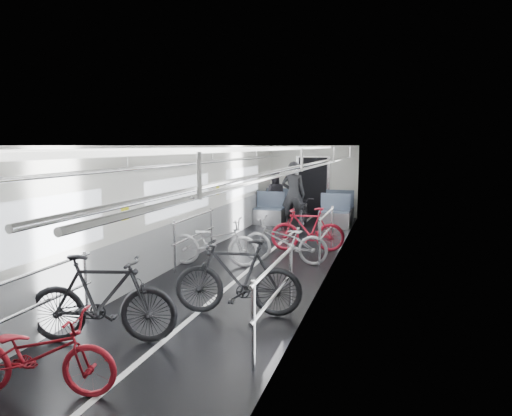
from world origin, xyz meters
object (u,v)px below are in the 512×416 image
(bike_right_near, at_px, (238,277))
(person_seated, at_px, (274,196))
(bike_right_mid, at_px, (285,241))
(bike_left_mid, at_px, (102,299))
(bike_aisle, at_px, (304,212))
(bike_left_far, at_px, (214,242))
(person_standing, at_px, (293,194))
(bike_left_near, at_px, (36,354))
(bike_right_far, at_px, (308,229))

(bike_right_near, relative_size, person_seated, 1.13)
(bike_right_near, distance_m, bike_right_mid, 3.01)
(bike_left_mid, xyz_separation_m, bike_aisle, (0.83, 8.55, -0.08))
(bike_left_far, relative_size, person_standing, 0.95)
(bike_right_mid, bearing_deg, bike_left_near, -10.48)
(bike_aisle, distance_m, person_seated, 1.36)
(bike_right_near, relative_size, bike_aisle, 1.03)
(person_seated, bearing_deg, person_standing, 122.86)
(bike_left_near, relative_size, bike_right_mid, 0.88)
(bike_left_far, height_order, bike_right_near, bike_right_near)
(person_standing, bearing_deg, bike_aisle, -178.76)
(bike_left_near, bearing_deg, bike_right_mid, -25.03)
(bike_left_far, bearing_deg, bike_right_far, -47.89)
(bike_right_mid, bearing_deg, person_standing, -169.17)
(bike_right_near, distance_m, person_seated, 8.06)
(bike_aisle, bearing_deg, bike_right_mid, -90.20)
(bike_right_near, distance_m, bike_aisle, 7.21)
(bike_left_mid, height_order, bike_right_near, same)
(bike_left_near, height_order, person_seated, person_seated)
(bike_left_far, xyz_separation_m, bike_aisle, (0.91, 4.78, -0.02))
(bike_right_far, relative_size, person_standing, 0.86)
(bike_right_near, bearing_deg, bike_left_mid, -52.84)
(bike_right_near, height_order, bike_aisle, bike_right_near)
(bike_left_near, distance_m, bike_right_near, 2.82)
(bike_left_near, distance_m, person_seated, 10.48)
(bike_right_mid, bearing_deg, person_seated, -161.96)
(bike_right_mid, distance_m, bike_right_far, 1.22)
(bike_left_near, distance_m, bike_right_mid, 5.69)
(bike_left_far, xyz_separation_m, bike_right_near, (1.35, -2.42, 0.07))
(bike_aisle, bearing_deg, bike_right_near, -92.22)
(bike_left_far, relative_size, bike_aisle, 1.03)
(bike_left_near, relative_size, bike_right_near, 0.86)
(bike_left_near, bearing_deg, bike_left_far, -11.44)
(bike_right_far, bearing_deg, person_standing, -172.21)
(bike_aisle, bearing_deg, bike_right_far, -83.25)
(bike_right_far, height_order, person_seated, person_seated)
(bike_left_mid, relative_size, bike_aisle, 1.03)
(bike_left_mid, height_order, bike_right_mid, bike_left_mid)
(bike_right_far, xyz_separation_m, person_seated, (-1.77, 3.70, 0.31))
(bike_left_far, xyz_separation_m, bike_right_far, (1.57, 1.79, 0.02))
(bike_left_mid, height_order, person_standing, person_standing)
(bike_aisle, distance_m, person_standing, 0.60)
(bike_right_mid, bearing_deg, bike_left_far, -64.82)
(bike_right_far, relative_size, bike_aisle, 0.94)
(bike_right_mid, xyz_separation_m, person_seated, (-1.52, 4.89, 0.34))
(bike_left_far, distance_m, person_standing, 4.84)
(person_standing, xyz_separation_m, person_seated, (-0.78, 0.70, -0.16))
(bike_left_near, bearing_deg, person_standing, -15.93)
(bike_left_mid, xyz_separation_m, person_standing, (0.49, 8.55, 0.42))
(bike_left_far, relative_size, bike_right_far, 1.10)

